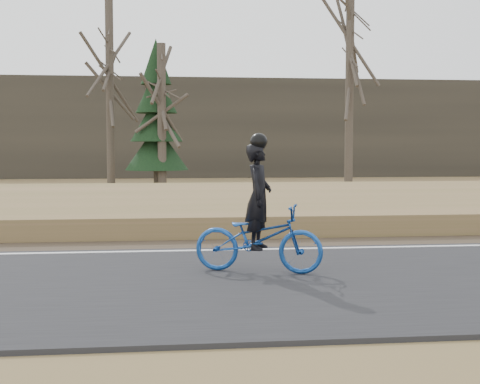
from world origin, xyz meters
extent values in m
plane|color=olive|center=(0.00, 0.00, 0.00)|extent=(120.00, 120.00, 0.00)
cube|color=black|center=(0.00, -2.50, 0.03)|extent=(120.00, 6.00, 0.06)
cube|color=silver|center=(0.00, 0.20, 0.07)|extent=(120.00, 0.12, 0.01)
cube|color=#473A2B|center=(0.00, 1.20, 0.02)|extent=(120.00, 1.60, 0.04)
cube|color=olive|center=(0.00, 4.20, 0.22)|extent=(120.00, 5.00, 0.44)
cube|color=slate|center=(0.00, 8.00, 0.23)|extent=(120.00, 3.00, 0.45)
cube|color=black|center=(0.00, 8.00, 0.52)|extent=(120.00, 2.40, 0.14)
cube|color=brown|center=(0.00, 7.28, 0.67)|extent=(120.00, 0.07, 0.15)
cube|color=brown|center=(0.00, 8.72, 0.67)|extent=(120.00, 0.07, 0.15)
cube|color=#383328|center=(0.00, 30.00, 3.00)|extent=(120.00, 4.00, 6.00)
imported|color=navy|center=(-1.67, -1.95, 0.57)|extent=(2.06, 1.28, 1.02)
imported|color=black|center=(-1.67, -1.95, 1.21)|extent=(0.55, 0.67, 1.59)
sphere|color=black|center=(-1.67, -1.95, 2.02)|extent=(0.26, 0.26, 0.26)
cylinder|color=#4D4439|center=(-5.36, 17.69, 4.42)|extent=(0.36, 0.36, 8.84)
cylinder|color=#4D4439|center=(-3.14, 15.03, 2.99)|extent=(0.36, 0.36, 5.98)
cylinder|color=#4D4439|center=(5.02, 16.83, 4.65)|extent=(0.36, 0.36, 9.30)
cylinder|color=#4D4439|center=(-3.36, 15.89, 0.64)|extent=(0.28, 0.28, 1.27)
cone|color=black|center=(-3.36, 15.89, 1.88)|extent=(2.60, 2.60, 1.85)
cone|color=black|center=(-3.36, 15.89, 3.05)|extent=(2.15, 2.15, 1.85)
cone|color=black|center=(-3.36, 15.89, 4.21)|extent=(1.70, 1.70, 1.85)
cone|color=black|center=(-3.36, 15.89, 5.38)|extent=(1.25, 1.25, 1.85)
camera|label=1|loc=(-3.08, -11.82, 1.97)|focal=50.00mm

